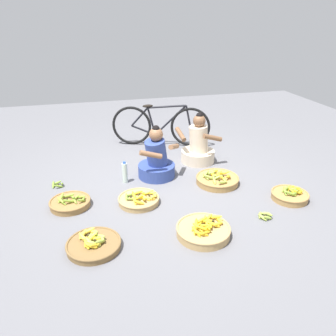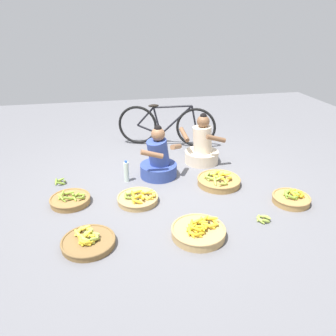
{
  "view_description": "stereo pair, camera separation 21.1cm",
  "coord_description": "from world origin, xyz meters",
  "px_view_note": "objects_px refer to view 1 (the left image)",
  "views": [
    {
      "loc": [
        -0.94,
        -3.8,
        2.1
      ],
      "look_at": [
        0.0,
        -0.2,
        0.35
      ],
      "focal_mm": 35.04,
      "sensor_mm": 36.0,
      "label": 1
    },
    {
      "loc": [
        -0.73,
        -3.85,
        2.1
      ],
      "look_at": [
        0.0,
        -0.2,
        0.35
      ],
      "focal_mm": 35.04,
      "sensor_mm": 36.0,
      "label": 2
    }
  ],
  "objects_px": {
    "banana_basket_near_bicycle": "(203,230)",
    "loose_bananas_near_vendor": "(58,184)",
    "banana_basket_back_left": "(217,179)",
    "vendor_woman_front": "(157,161)",
    "banana_basket_mid_right": "(139,199)",
    "banana_basket_back_center": "(70,203)",
    "banana_basket_back_right": "(290,195)",
    "bicycle_leaning": "(161,126)",
    "water_bottle": "(125,173)",
    "loose_bananas_mid_left": "(265,216)",
    "banana_basket_front_left": "(94,244)",
    "vendor_woman_behind": "(198,146)"
  },
  "relations": [
    {
      "from": "banana_basket_front_left",
      "to": "water_bottle",
      "type": "bearing_deg",
      "value": 69.48
    },
    {
      "from": "loose_bananas_mid_left",
      "to": "banana_basket_front_left",
      "type": "bearing_deg",
      "value": -178.35
    },
    {
      "from": "banana_basket_back_left",
      "to": "vendor_woman_front",
      "type": "bearing_deg",
      "value": 151.09
    },
    {
      "from": "bicycle_leaning",
      "to": "banana_basket_near_bicycle",
      "type": "relative_size",
      "value": 2.85
    },
    {
      "from": "vendor_woman_front",
      "to": "banana_basket_back_center",
      "type": "relative_size",
      "value": 1.55
    },
    {
      "from": "banana_basket_back_left",
      "to": "water_bottle",
      "type": "height_order",
      "value": "water_bottle"
    },
    {
      "from": "banana_basket_back_right",
      "to": "loose_bananas_mid_left",
      "type": "relative_size",
      "value": 2.51
    },
    {
      "from": "vendor_woman_front",
      "to": "vendor_woman_behind",
      "type": "xyz_separation_m",
      "value": [
        0.74,
        0.35,
        0.01
      ]
    },
    {
      "from": "banana_basket_back_left",
      "to": "banana_basket_back_center",
      "type": "relative_size",
      "value": 1.2
    },
    {
      "from": "banana_basket_front_left",
      "to": "banana_basket_back_left",
      "type": "xyz_separation_m",
      "value": [
        1.71,
        0.98,
        0.01
      ]
    },
    {
      "from": "vendor_woman_behind",
      "to": "water_bottle",
      "type": "height_order",
      "value": "vendor_woman_behind"
    },
    {
      "from": "banana_basket_back_right",
      "to": "loose_bananas_near_vendor",
      "type": "relative_size",
      "value": 2.73
    },
    {
      "from": "water_bottle",
      "to": "banana_basket_back_right",
      "type": "bearing_deg",
      "value": -26.64
    },
    {
      "from": "vendor_woman_behind",
      "to": "loose_bananas_near_vendor",
      "type": "xyz_separation_m",
      "value": [
        -2.09,
        -0.31,
        -0.22
      ]
    },
    {
      "from": "banana_basket_near_bicycle",
      "to": "banana_basket_mid_right",
      "type": "height_order",
      "value": "banana_basket_near_bicycle"
    },
    {
      "from": "loose_bananas_near_vendor",
      "to": "loose_bananas_mid_left",
      "type": "distance_m",
      "value": 2.69
    },
    {
      "from": "vendor_woman_behind",
      "to": "banana_basket_near_bicycle",
      "type": "bearing_deg",
      "value": -107.42
    },
    {
      "from": "banana_basket_near_bicycle",
      "to": "loose_bananas_mid_left",
      "type": "distance_m",
      "value": 0.8
    },
    {
      "from": "bicycle_leaning",
      "to": "banana_basket_mid_right",
      "type": "relative_size",
      "value": 3.2
    },
    {
      "from": "bicycle_leaning",
      "to": "loose_bananas_mid_left",
      "type": "bearing_deg",
      "value": -76.36
    },
    {
      "from": "loose_bananas_near_vendor",
      "to": "water_bottle",
      "type": "bearing_deg",
      "value": -6.84
    },
    {
      "from": "bicycle_leaning",
      "to": "water_bottle",
      "type": "xyz_separation_m",
      "value": [
        -0.8,
        -1.26,
        -0.21
      ]
    },
    {
      "from": "loose_bananas_near_vendor",
      "to": "loose_bananas_mid_left",
      "type": "xyz_separation_m",
      "value": [
        2.31,
        -1.37,
        -0.0
      ]
    },
    {
      "from": "banana_basket_back_center",
      "to": "loose_bananas_mid_left",
      "type": "xyz_separation_m",
      "value": [
        2.14,
        -0.81,
        -0.02
      ]
    },
    {
      "from": "banana_basket_near_bicycle",
      "to": "loose_bananas_near_vendor",
      "type": "height_order",
      "value": "banana_basket_near_bicycle"
    },
    {
      "from": "bicycle_leaning",
      "to": "banana_basket_near_bicycle",
      "type": "xyz_separation_m",
      "value": [
        -0.18,
        -2.66,
        -0.3
      ]
    },
    {
      "from": "banana_basket_back_right",
      "to": "water_bottle",
      "type": "bearing_deg",
      "value": 153.36
    },
    {
      "from": "banana_basket_mid_right",
      "to": "water_bottle",
      "type": "bearing_deg",
      "value": 98.62
    },
    {
      "from": "banana_basket_back_right",
      "to": "vendor_woman_front",
      "type": "bearing_deg",
      "value": 144.67
    },
    {
      "from": "banana_basket_back_right",
      "to": "banana_basket_back_center",
      "type": "xyz_separation_m",
      "value": [
        -2.66,
        0.51,
        -0.01
      ]
    },
    {
      "from": "banana_basket_front_left",
      "to": "bicycle_leaning",
      "type": "bearing_deg",
      "value": 63.33
    },
    {
      "from": "banana_basket_back_right",
      "to": "loose_bananas_near_vendor",
      "type": "height_order",
      "value": "banana_basket_back_right"
    },
    {
      "from": "banana_basket_near_bicycle",
      "to": "banana_basket_mid_right",
      "type": "bearing_deg",
      "value": 123.7
    },
    {
      "from": "banana_basket_front_left",
      "to": "banana_basket_near_bicycle",
      "type": "relative_size",
      "value": 0.95
    },
    {
      "from": "loose_bananas_near_vendor",
      "to": "banana_basket_back_left",
      "type": "bearing_deg",
      "value": -12.05
    },
    {
      "from": "loose_bananas_near_vendor",
      "to": "banana_basket_back_right",
      "type": "bearing_deg",
      "value": -20.84
    },
    {
      "from": "banana_basket_back_right",
      "to": "banana_basket_mid_right",
      "type": "bearing_deg",
      "value": 168.31
    },
    {
      "from": "banana_basket_mid_right",
      "to": "loose_bananas_near_vendor",
      "type": "distance_m",
      "value": 1.21
    },
    {
      "from": "vendor_woman_behind",
      "to": "loose_bananas_mid_left",
      "type": "height_order",
      "value": "vendor_woman_behind"
    },
    {
      "from": "banana_basket_back_center",
      "to": "banana_basket_mid_right",
      "type": "bearing_deg",
      "value": -9.28
    },
    {
      "from": "loose_bananas_near_vendor",
      "to": "banana_basket_front_left",
      "type": "bearing_deg",
      "value": -74.32
    },
    {
      "from": "banana_basket_front_left",
      "to": "banana_basket_back_center",
      "type": "bearing_deg",
      "value": 104.92
    },
    {
      "from": "banana_basket_front_left",
      "to": "loose_bananas_mid_left",
      "type": "relative_size",
      "value": 2.98
    },
    {
      "from": "loose_bananas_mid_left",
      "to": "banana_basket_back_right",
      "type": "bearing_deg",
      "value": 30.18
    },
    {
      "from": "banana_basket_back_right",
      "to": "water_bottle",
      "type": "height_order",
      "value": "water_bottle"
    },
    {
      "from": "banana_basket_mid_right",
      "to": "banana_basket_back_center",
      "type": "bearing_deg",
      "value": 170.72
    },
    {
      "from": "banana_basket_back_right",
      "to": "banana_basket_back_center",
      "type": "relative_size",
      "value": 0.94
    },
    {
      "from": "banana_basket_back_left",
      "to": "water_bottle",
      "type": "bearing_deg",
      "value": 164.22
    },
    {
      "from": "vendor_woman_front",
      "to": "bicycle_leaning",
      "type": "xyz_separation_m",
      "value": [
        0.34,
        1.19,
        0.12
      ]
    },
    {
      "from": "banana_basket_front_left",
      "to": "banana_basket_mid_right",
      "type": "relative_size",
      "value": 1.07
    }
  ]
}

